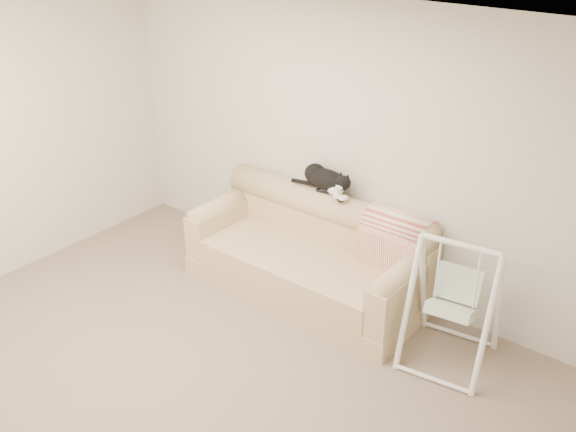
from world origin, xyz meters
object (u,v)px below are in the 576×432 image
object	(u,v)px
baby_swing	(454,302)
remote_a	(326,191)
remote_b	(339,197)
tuxedo_cat	(327,180)
sofa	(310,256)

from	to	relation	value
baby_swing	remote_a	bearing A→B (deg)	165.92
remote_a	remote_b	world-z (taller)	remote_a
remote_a	tuxedo_cat	distance (m)	0.11
remote_a	remote_b	size ratio (longest dim) A/B	1.15
tuxedo_cat	baby_swing	world-z (taller)	tuxedo_cat
tuxedo_cat	baby_swing	size ratio (longest dim) A/B	0.60
remote_b	tuxedo_cat	bearing A→B (deg)	163.58
tuxedo_cat	remote_b	bearing A→B (deg)	-16.42
tuxedo_cat	baby_swing	distance (m)	1.59
sofa	tuxedo_cat	xyz separation A→B (m)	(-0.02, 0.25, 0.66)
sofa	baby_swing	world-z (taller)	baby_swing
sofa	baby_swing	distance (m)	1.47
remote_a	remote_b	distance (m)	0.16
sofa	remote_b	xyz separation A→B (m)	(0.15, 0.20, 0.56)
sofa	tuxedo_cat	distance (m)	0.71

